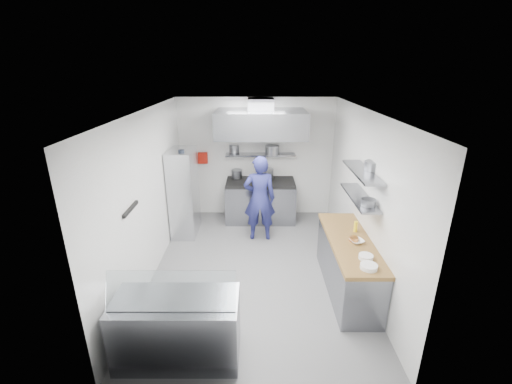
{
  "coord_description": "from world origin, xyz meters",
  "views": [
    {
      "loc": [
        0.01,
        -5.35,
        3.46
      ],
      "look_at": [
        0.0,
        0.6,
        1.25
      ],
      "focal_mm": 24.0,
      "sensor_mm": 36.0,
      "label": 1
    }
  ],
  "objects_px": {
    "wire_rack": "(184,193)",
    "display_case": "(178,328)",
    "gas_range": "(260,202)",
    "chef": "(260,199)"
  },
  "relations": [
    {
      "from": "wire_rack",
      "to": "display_case",
      "type": "relative_size",
      "value": 1.23
    },
    {
      "from": "wire_rack",
      "to": "display_case",
      "type": "height_order",
      "value": "wire_rack"
    },
    {
      "from": "display_case",
      "to": "wire_rack",
      "type": "bearing_deg",
      "value": 99.46
    },
    {
      "from": "chef",
      "to": "display_case",
      "type": "bearing_deg",
      "value": 70.87
    },
    {
      "from": "gas_range",
      "to": "chef",
      "type": "bearing_deg",
      "value": -91.77
    },
    {
      "from": "gas_range",
      "to": "wire_rack",
      "type": "relative_size",
      "value": 0.86
    },
    {
      "from": "chef",
      "to": "display_case",
      "type": "distance_m",
      "value": 3.36
    },
    {
      "from": "gas_range",
      "to": "display_case",
      "type": "relative_size",
      "value": 1.07
    },
    {
      "from": "chef",
      "to": "wire_rack",
      "type": "distance_m",
      "value": 1.62
    },
    {
      "from": "chef",
      "to": "wire_rack",
      "type": "height_order",
      "value": "wire_rack"
    }
  ]
}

